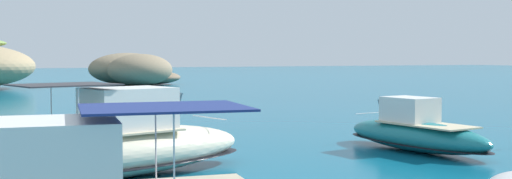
{
  "coord_description": "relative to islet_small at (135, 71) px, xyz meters",
  "views": [
    {
      "loc": [
        -10.93,
        -9.21,
        3.8
      ],
      "look_at": [
        -0.06,
        13.34,
        2.44
      ],
      "focal_mm": 42.83,
      "sensor_mm": 36.0,
      "label": 1
    }
  ],
  "objects": [
    {
      "name": "islet_small",
      "position": [
        0.0,
        0.0,
        0.0
      ],
      "size": [
        15.57,
        16.31,
        4.3
      ],
      "color": "#84755B",
      "rests_on": "ground"
    },
    {
      "name": "motorboat_teal",
      "position": [
        -4.4,
        -61.15,
        -1.21
      ],
      "size": [
        2.96,
        7.47,
        2.15
      ],
      "color": "#19727A",
      "rests_on": "ground"
    },
    {
      "name": "motorboat_cream",
      "position": [
        -16.47,
        -61.31,
        -0.98
      ],
      "size": [
        9.95,
        5.21,
        2.99
      ],
      "color": "beige",
      "rests_on": "ground"
    }
  ]
}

